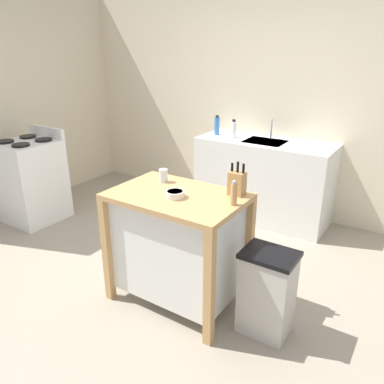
{
  "coord_description": "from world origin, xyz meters",
  "views": [
    {
      "loc": [
        1.62,
        -2.12,
        1.9
      ],
      "look_at": [
        0.15,
        0.14,
        0.85
      ],
      "focal_mm": 35.22,
      "sensor_mm": 36.0,
      "label": 1
    }
  ],
  "objects": [
    {
      "name": "bowl_ceramic_wide",
      "position": [
        0.18,
        -0.12,
        0.92
      ],
      "size": [
        0.14,
        0.14,
        0.05
      ],
      "color": "silver",
      "rests_on": "kitchen_island"
    },
    {
      "name": "sink_counter",
      "position": [
        0.08,
        1.74,
        0.46
      ],
      "size": [
        1.5,
        0.6,
        0.92
      ],
      "color": "silver",
      "rests_on": "ground"
    },
    {
      "name": "trash_bin",
      "position": [
        0.88,
        -0.03,
        0.32
      ],
      "size": [
        0.36,
        0.28,
        0.63
      ],
      "color": "#B7B2A8",
      "rests_on": "ground"
    },
    {
      "name": "knife_block",
      "position": [
        0.52,
        0.17,
        0.99
      ],
      "size": [
        0.11,
        0.09,
        0.25
      ],
      "color": "#AD7F4C",
      "rests_on": "kitchen_island"
    },
    {
      "name": "ground_plane",
      "position": [
        0.0,
        0.0,
        0.0
      ],
      "size": [
        6.34,
        6.34,
        0.0
      ],
      "primitive_type": "plane",
      "color": "gray",
      "rests_on": "ground"
    },
    {
      "name": "pepper_grinder",
      "position": [
        0.58,
        -0.01,
        0.98
      ],
      "size": [
        0.04,
        0.04,
        0.18
      ],
      "color": "tan",
      "rests_on": "kitchen_island"
    },
    {
      "name": "stove",
      "position": [
        -2.12,
        0.26,
        0.47
      ],
      "size": [
        0.6,
        0.6,
        1.04
      ],
      "color": "silver",
      "rests_on": "ground"
    },
    {
      "name": "drinking_cup",
      "position": [
        -0.09,
        0.1,
        0.95
      ],
      "size": [
        0.07,
        0.07,
        0.1
      ],
      "color": "silver",
      "rests_on": "kitchen_island"
    },
    {
      "name": "wall_left",
      "position": [
        -2.67,
        0.74,
        1.3
      ],
      "size": [
        0.1,
        2.69,
        2.6
      ],
      "primitive_type": "cube",
      "color": "beige",
      "rests_on": "ground"
    },
    {
      "name": "wall_back",
      "position": [
        0.0,
        2.09,
        1.3
      ],
      "size": [
        5.34,
        0.1,
        2.6
      ],
      "primitive_type": "cube",
      "color": "beige",
      "rests_on": "ground"
    },
    {
      "name": "kitchen_island",
      "position": [
        0.15,
        -0.06,
        0.5
      ],
      "size": [
        0.97,
        0.65,
        0.9
      ],
      "color": "tan",
      "rests_on": "ground"
    },
    {
      "name": "bottle_hand_soap",
      "position": [
        -0.3,
        1.7,
        1.01
      ],
      "size": [
        0.06,
        0.06,
        0.21
      ],
      "color": "white",
      "rests_on": "sink_counter"
    },
    {
      "name": "bottle_spray_cleaner",
      "position": [
        -0.53,
        1.72,
        1.03
      ],
      "size": [
        0.06,
        0.06,
        0.23
      ],
      "color": "blue",
      "rests_on": "sink_counter"
    },
    {
      "name": "sink_faucet",
      "position": [
        0.08,
        1.88,
        1.03
      ],
      "size": [
        0.02,
        0.02,
        0.22
      ],
      "color": "#B7BCC1",
      "rests_on": "sink_counter"
    }
  ]
}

